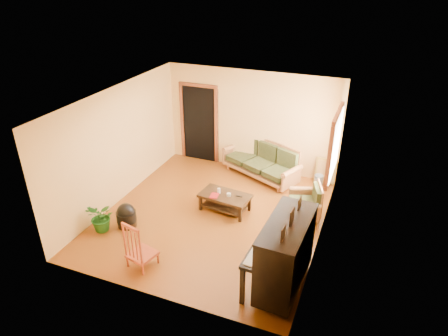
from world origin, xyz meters
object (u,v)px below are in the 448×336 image
at_px(sofa, 261,161).
at_px(piano, 285,256).
at_px(coffee_table, 225,202).
at_px(potted_plant, 102,217).
at_px(red_chair, 141,243).
at_px(armchair, 304,201).
at_px(ceramic_crock, 319,180).
at_px(footstool, 127,218).

bearing_deg(sofa, piano, -42.94).
distance_m(coffee_table, potted_plant, 2.60).
bearing_deg(coffee_table, piano, -45.83).
relative_size(red_chair, potted_plant, 1.49).
height_order(armchair, ceramic_crock, armchair).
height_order(sofa, ceramic_crock, sofa).
bearing_deg(armchair, red_chair, -150.44).
distance_m(sofa, ceramic_crock, 1.50).
bearing_deg(red_chair, ceramic_crock, 72.75).
height_order(coffee_table, piano, piano).
height_order(armchair, footstool, armchair).
distance_m(coffee_table, red_chair, 2.35).
relative_size(armchair, red_chair, 0.80).
bearing_deg(armchair, coffee_table, 175.71).
distance_m(footstool, ceramic_crock, 4.65).
bearing_deg(coffee_table, red_chair, -107.86).
bearing_deg(potted_plant, red_chair, -24.50).
xyz_separation_m(armchair, red_chair, (-2.36, -2.64, 0.09)).
bearing_deg(footstool, potted_plant, -138.07).
distance_m(sofa, potted_plant, 4.12).
relative_size(sofa, red_chair, 2.15).
distance_m(armchair, red_chair, 3.54).
bearing_deg(coffee_table, footstool, -142.10).
bearing_deg(armchair, piano, -105.56).
xyz_separation_m(armchair, footstool, (-3.31, -1.72, -0.19)).
height_order(piano, ceramic_crock, piano).
xyz_separation_m(piano, ceramic_crock, (-0.05, 3.71, -0.52)).
height_order(footstool, red_chair, red_chair).
bearing_deg(coffee_table, ceramic_crock, 47.76).
height_order(coffee_table, ceramic_crock, coffee_table).
bearing_deg(piano, footstool, 174.23).
xyz_separation_m(coffee_table, red_chair, (-0.71, -2.22, 0.28)).
bearing_deg(piano, ceramic_crock, 93.55).
relative_size(coffee_table, ceramic_crock, 4.04).
relative_size(coffee_table, potted_plant, 1.70).
height_order(coffee_table, red_chair, red_chair).
distance_m(sofa, armchair, 1.97).
xyz_separation_m(footstool, red_chair, (0.95, -0.92, 0.28)).
bearing_deg(ceramic_crock, sofa, -176.90).
distance_m(footstool, potted_plant, 0.50).
height_order(piano, red_chair, piano).
height_order(ceramic_crock, potted_plant, potted_plant).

